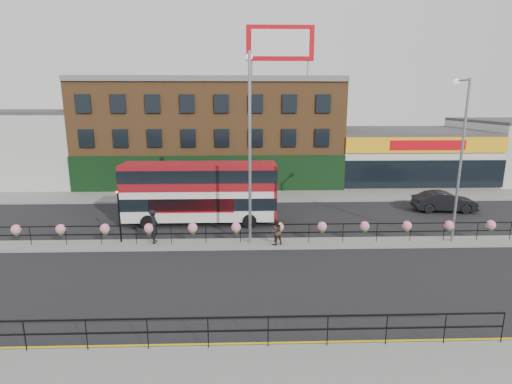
{
  "coord_description": "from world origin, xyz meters",
  "views": [
    {
      "loc": [
        -0.77,
        -22.03,
        8.22
      ],
      "look_at": [
        0.0,
        3.0,
        2.5
      ],
      "focal_mm": 28.0,
      "sensor_mm": 36.0,
      "label": 1
    }
  ],
  "objects_px": {
    "double_decker_bus": "(200,187)",
    "pedestrian_a": "(154,226)",
    "pedestrian_b": "(276,232)",
    "car": "(444,202)",
    "lamp_column_east": "(460,147)",
    "lamp_column_west": "(250,133)"
  },
  "relations": [
    {
      "from": "double_decker_bus",
      "to": "pedestrian_a",
      "type": "distance_m",
      "value": 5.01
    },
    {
      "from": "pedestrian_a",
      "to": "pedestrian_b",
      "type": "distance_m",
      "value": 7.07
    },
    {
      "from": "car",
      "to": "pedestrian_a",
      "type": "relative_size",
      "value": 2.38
    },
    {
      "from": "double_decker_bus",
      "to": "pedestrian_a",
      "type": "relative_size",
      "value": 5.22
    },
    {
      "from": "car",
      "to": "lamp_column_east",
      "type": "xyz_separation_m",
      "value": [
        -3.0,
        -6.75,
        4.92
      ]
    },
    {
      "from": "lamp_column_east",
      "to": "lamp_column_west",
      "type": "bearing_deg",
      "value": 179.45
    },
    {
      "from": "car",
      "to": "lamp_column_west",
      "type": "height_order",
      "value": "lamp_column_west"
    },
    {
      "from": "lamp_column_west",
      "to": "pedestrian_b",
      "type": "bearing_deg",
      "value": -22.66
    },
    {
      "from": "lamp_column_east",
      "to": "car",
      "type": "bearing_deg",
      "value": 66.04
    },
    {
      "from": "pedestrian_b",
      "to": "lamp_column_west",
      "type": "relative_size",
      "value": 0.14
    },
    {
      "from": "double_decker_bus",
      "to": "lamp_column_west",
      "type": "bearing_deg",
      "value": -51.69
    },
    {
      "from": "double_decker_bus",
      "to": "pedestrian_b",
      "type": "bearing_deg",
      "value": -45.06
    },
    {
      "from": "pedestrian_a",
      "to": "lamp_column_east",
      "type": "bearing_deg",
      "value": -93.13
    },
    {
      "from": "pedestrian_b",
      "to": "lamp_column_west",
      "type": "xyz_separation_m",
      "value": [
        -1.48,
        0.62,
        5.56
      ]
    },
    {
      "from": "car",
      "to": "double_decker_bus",
      "type": "bearing_deg",
      "value": 102.22
    },
    {
      "from": "lamp_column_west",
      "to": "lamp_column_east",
      "type": "xyz_separation_m",
      "value": [
        11.91,
        -0.11,
        -0.81
      ]
    },
    {
      "from": "lamp_column_west",
      "to": "lamp_column_east",
      "type": "relative_size",
      "value": 1.15
    },
    {
      "from": "pedestrian_b",
      "to": "lamp_column_west",
      "type": "bearing_deg",
      "value": -47.37
    },
    {
      "from": "car",
      "to": "pedestrian_a",
      "type": "bearing_deg",
      "value": 112.59
    },
    {
      "from": "lamp_column_west",
      "to": "lamp_column_east",
      "type": "height_order",
      "value": "lamp_column_west"
    },
    {
      "from": "car",
      "to": "pedestrian_b",
      "type": "distance_m",
      "value": 15.26
    },
    {
      "from": "car",
      "to": "pedestrian_b",
      "type": "height_order",
      "value": "pedestrian_b"
    }
  ]
}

